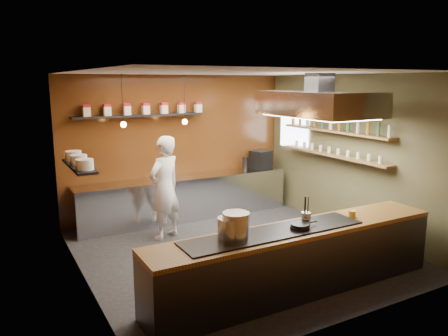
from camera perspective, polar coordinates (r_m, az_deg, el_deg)
floor at (r=7.59m, az=1.84°, el=-10.93°), size 5.00×5.00×0.00m
back_wall at (r=9.36m, az=-5.94°, el=2.82°), size 5.00×0.00×5.00m
left_wall at (r=6.28m, az=-18.10°, el=-1.86°), size 0.00×5.00×5.00m
right_wall at (r=8.69m, az=16.25°, el=1.77°), size 0.00×5.00×5.00m
ceiling at (r=7.03m, az=2.00°, el=12.35°), size 5.00×5.00×0.00m
window_pane at (r=9.86m, az=9.17°, el=5.51°), size 0.00×1.00×1.00m
prep_counter at (r=9.28m, az=-5.01°, el=-3.87°), size 4.60×0.65×0.90m
pass_counter at (r=6.19m, az=9.57°, el=-11.71°), size 4.40×0.72×0.94m
tin_shelf at (r=8.84m, az=-11.09°, el=6.74°), size 2.60×0.26×0.04m
plate_shelf at (r=7.26m, az=-18.40°, el=0.25°), size 0.30×1.40×0.04m
bottle_shelf_upper at (r=8.73m, az=14.26°, el=4.70°), size 0.26×2.80×0.04m
bottle_shelf_lower at (r=8.80m, az=14.11°, el=1.66°), size 0.26×2.80×0.04m
extractor_hood at (r=7.47m, az=12.26°, el=8.25°), size 1.20×2.00×0.72m
pendant_left at (r=8.07m, az=-13.01°, el=5.90°), size 0.10×0.10×0.95m
pendant_right at (r=8.48m, az=-5.15°, el=6.39°), size 0.10×0.10×0.95m
storage_tins at (r=8.88m, az=-10.19°, el=7.64°), size 2.43×0.13×0.22m
plate_stacks at (r=7.25m, az=-18.45°, el=1.02°), size 0.26×1.16×0.16m
bottles at (r=8.72m, az=14.31°, el=5.62°), size 0.06×2.66×0.24m
wine_glasses at (r=8.78m, az=14.14°, el=2.21°), size 0.07×2.37×0.13m
stockpot_large at (r=5.46m, az=1.57°, el=-7.52°), size 0.37×0.37×0.33m
stockpot_small at (r=5.44m, az=0.71°, el=-7.90°), size 0.33×0.33×0.28m
utensil_crock at (r=6.12m, az=10.65°, el=-6.46°), size 0.13×0.13×0.17m
frying_pan at (r=5.94m, az=9.94°, el=-7.48°), size 0.44×0.27×0.07m
butter_jar at (r=6.66m, az=16.38°, el=-5.76°), size 0.13×0.13×0.10m
espresso_machine at (r=10.06m, az=4.81°, el=1.13°), size 0.49×0.48×0.41m
chef at (r=8.04m, az=-7.74°, el=-2.58°), size 0.82×0.70×1.91m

